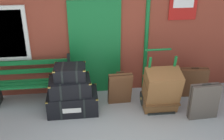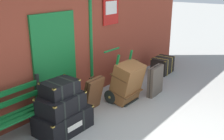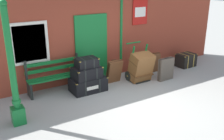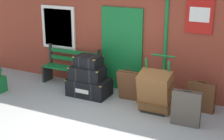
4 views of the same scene
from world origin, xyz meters
name	(u,v)px [view 2 (image 2 of 4)]	position (x,y,z in m)	size (l,w,h in m)	color
brick_facade	(55,35)	(-0.02, 2.60, 1.60)	(10.40, 0.35, 3.20)	brown
platform_bench	(8,119)	(-1.54, 2.16, 0.44)	(1.60, 0.43, 1.01)	#146B2D
steamer_trunk_base	(63,120)	(-0.72, 1.69, 0.21)	(1.01, 0.66, 0.43)	black
steamer_trunk_middle	(61,103)	(-0.76, 1.67, 0.58)	(0.84, 0.59, 0.33)	black
steamer_trunk_top	(60,88)	(-0.74, 1.70, 0.87)	(0.62, 0.47, 0.27)	black
porters_trolley	(121,89)	(1.05, 1.65, 0.27)	(0.71, 0.62, 1.19)	black
large_brown_trunk	(127,82)	(1.05, 1.48, 0.48)	(0.70, 0.63, 0.96)	brown
suitcase_brown	(155,81)	(1.81, 1.16, 0.36)	(0.59, 0.18, 0.76)	#51473D
suitcase_beige	(130,74)	(1.93, 1.99, 0.33)	(0.62, 0.22, 0.70)	brown
suitcase_cream	(93,94)	(0.26, 1.82, 0.37)	(0.51, 0.33, 0.76)	brown
corner_trunk	(162,65)	(3.40, 1.79, 0.24)	(0.71, 0.52, 0.49)	black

